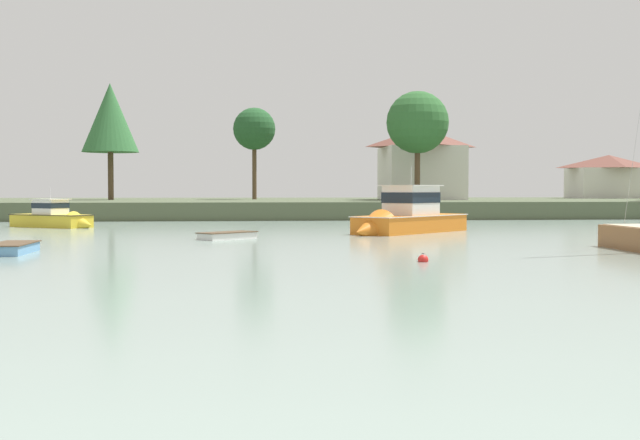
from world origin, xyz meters
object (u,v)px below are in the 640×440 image
Objects in this scene: dinghy_skyblue at (12,250)px; cruiser_orange at (403,222)px; dinghy_white at (227,237)px; cruiser_yellow at (57,221)px; mooring_buoy_red at (423,260)px.

cruiser_orange is (20.32, 14.68, 0.55)m from dinghy_skyblue.
cruiser_yellow is at bearing 128.89° from dinghy_white.
dinghy_skyblue is at bearing -134.16° from dinghy_white.
mooring_buoy_red is at bearing -56.87° from cruiser_yellow.
mooring_buoy_red is (20.21, -30.97, -0.37)m from cruiser_yellow.
cruiser_orange is 20.88m from mooring_buoy_red.
dinghy_skyblue is at bearing -144.16° from cruiser_orange.
dinghy_white is (9.21, 9.49, -0.02)m from dinghy_skyblue.
dinghy_skyblue is 17.85m from mooring_buoy_red.
cruiser_yellow reaches higher than dinghy_white.
cruiser_orange is at bearing 35.84° from dinghy_skyblue.
dinghy_white is (12.57, -15.58, -0.31)m from cruiser_yellow.
cruiser_yellow is 2.04× the size of dinghy_white.
cruiser_yellow is 15.46× the size of mooring_buoy_red.
mooring_buoy_red is (16.85, -5.90, -0.08)m from dinghy_skyblue.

